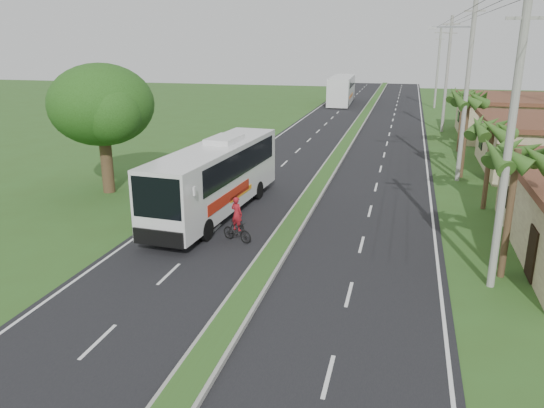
# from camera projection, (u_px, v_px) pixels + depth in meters

# --- Properties ---
(ground) EXTENTS (180.00, 180.00, 0.00)m
(ground) POSITION_uv_depth(u_px,v_px,m) (255.00, 284.00, 19.80)
(ground) COLOR #30531E
(ground) RESTS_ON ground
(road_asphalt) EXTENTS (14.00, 160.00, 0.02)m
(road_asphalt) POSITION_uv_depth(u_px,v_px,m) (331.00, 166.00, 38.31)
(road_asphalt) COLOR black
(road_asphalt) RESTS_ON ground
(median_strip) EXTENTS (1.20, 160.00, 0.18)m
(median_strip) POSITION_uv_depth(u_px,v_px,m) (331.00, 165.00, 38.29)
(median_strip) COLOR gray
(median_strip) RESTS_ON ground
(lane_edge_left) EXTENTS (0.12, 160.00, 0.01)m
(lane_edge_left) POSITION_uv_depth(u_px,v_px,m) (243.00, 161.00, 39.90)
(lane_edge_left) COLOR silver
(lane_edge_left) RESTS_ON ground
(lane_edge_right) EXTENTS (0.12, 160.00, 0.01)m
(lane_edge_right) POSITION_uv_depth(u_px,v_px,m) (427.00, 172.00, 36.74)
(lane_edge_right) COLOR silver
(lane_edge_right) RESTS_ON ground
(shop_mid) EXTENTS (7.60, 10.60, 3.67)m
(shop_mid) POSITION_uv_depth(u_px,v_px,m) (539.00, 145.00, 36.32)
(shop_mid) COLOR tan
(shop_mid) RESTS_ON ground
(shop_far) EXTENTS (8.60, 11.60, 3.82)m
(shop_far) POSITION_uv_depth(u_px,v_px,m) (506.00, 117.00, 49.26)
(shop_far) COLOR tan
(shop_far) RESTS_ON ground
(palm_verge_a) EXTENTS (2.40, 2.40, 5.45)m
(palm_verge_a) POSITION_uv_depth(u_px,v_px,m) (517.00, 156.00, 19.06)
(palm_verge_a) COLOR #473321
(palm_verge_a) RESTS_ON ground
(palm_verge_b) EXTENTS (2.40, 2.40, 5.05)m
(palm_verge_b) POSITION_uv_depth(u_px,v_px,m) (493.00, 129.00, 27.41)
(palm_verge_b) COLOR #473321
(palm_verge_b) RESTS_ON ground
(palm_verge_c) EXTENTS (2.40, 2.40, 5.85)m
(palm_verge_c) POSITION_uv_depth(u_px,v_px,m) (469.00, 99.00, 33.81)
(palm_verge_c) COLOR #473321
(palm_verge_c) RESTS_ON ground
(palm_verge_d) EXTENTS (2.40, 2.40, 5.25)m
(palm_verge_d) POSITION_uv_depth(u_px,v_px,m) (464.00, 95.00, 42.19)
(palm_verge_d) COLOR #473321
(palm_verge_d) RESTS_ON ground
(shade_tree) EXTENTS (6.30, 6.00, 7.54)m
(shade_tree) POSITION_uv_depth(u_px,v_px,m) (100.00, 108.00, 30.44)
(shade_tree) COLOR #473321
(shade_tree) RESTS_ON ground
(utility_pole_a) EXTENTS (1.60, 0.28, 11.00)m
(utility_pole_a) POSITION_uv_depth(u_px,v_px,m) (510.00, 134.00, 17.97)
(utility_pole_a) COLOR gray
(utility_pole_a) RESTS_ON ground
(utility_pole_b) EXTENTS (3.20, 0.28, 12.00)m
(utility_pole_b) POSITION_uv_depth(u_px,v_px,m) (467.00, 82.00, 32.62)
(utility_pole_b) COLOR gray
(utility_pole_b) RESTS_ON ground
(utility_pole_c) EXTENTS (1.60, 0.28, 11.00)m
(utility_pole_c) POSITION_uv_depth(u_px,v_px,m) (447.00, 73.00, 51.31)
(utility_pole_c) COLOR gray
(utility_pole_c) RESTS_ON ground
(utility_pole_d) EXTENTS (1.60, 0.28, 10.50)m
(utility_pole_d) POSITION_uv_depth(u_px,v_px,m) (438.00, 67.00, 69.90)
(utility_pole_d) COLOR gray
(utility_pole_d) RESTS_ON ground
(coach_bus_main) EXTENTS (3.31, 12.13, 3.88)m
(coach_bus_main) POSITION_uv_depth(u_px,v_px,m) (216.00, 174.00, 27.32)
(coach_bus_main) COLOR silver
(coach_bus_main) RESTS_ON ground
(coach_bus_far) EXTENTS (3.36, 13.32, 3.85)m
(coach_bus_far) POSITION_uv_depth(u_px,v_px,m) (342.00, 88.00, 75.58)
(coach_bus_far) COLOR white
(coach_bus_far) RESTS_ON ground
(motorcyclist) EXTENTS (1.64, 0.99, 2.11)m
(motorcyclist) POSITION_uv_depth(u_px,v_px,m) (237.00, 226.00, 23.77)
(motorcyclist) COLOR black
(motorcyclist) RESTS_ON ground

